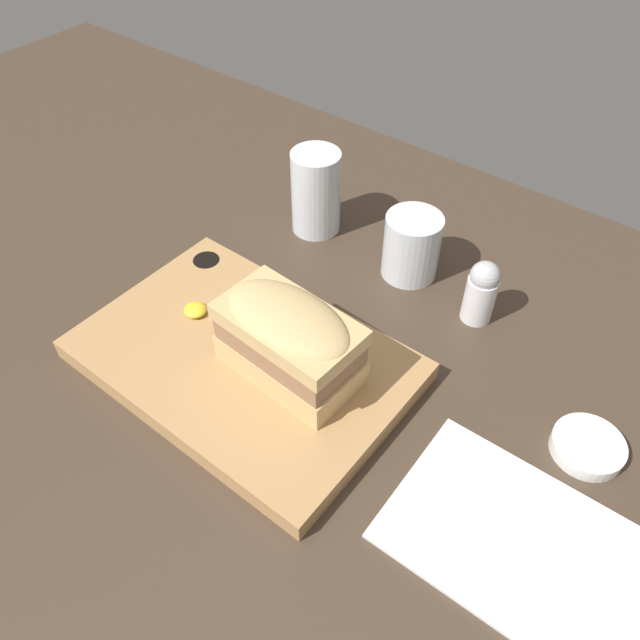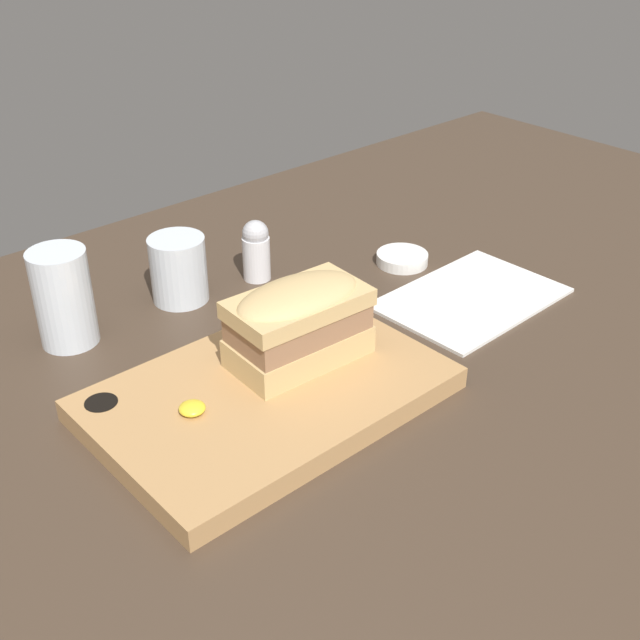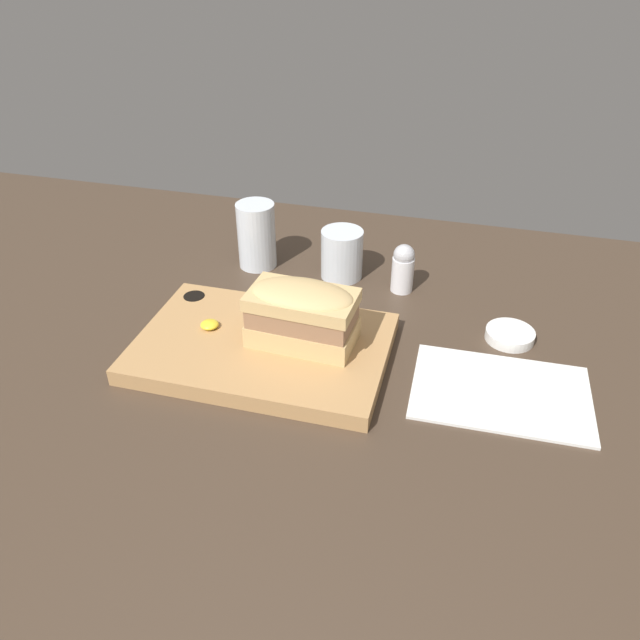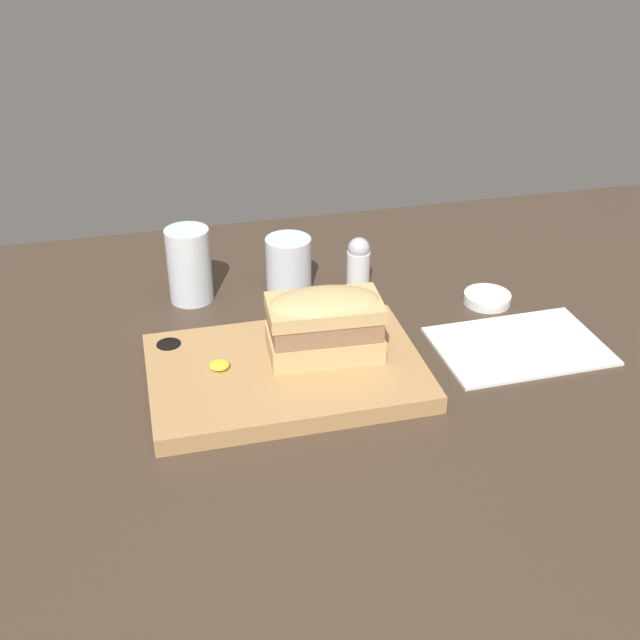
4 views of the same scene
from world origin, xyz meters
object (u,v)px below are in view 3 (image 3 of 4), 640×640
object	(u,v)px
wine_glass	(342,256)
napkin	(501,392)
water_glass	(257,239)
salt_shaker	(403,268)
serving_board	(262,347)
condiment_dish	(510,335)
sandwich	(302,312)

from	to	relation	value
wine_glass	napkin	xyz separation A→B (cm)	(25.22, -22.81, -3.30)
water_glass	salt_shaker	distance (cm)	23.95
serving_board	salt_shaker	distance (cm)	25.99
napkin	condiment_dish	size ratio (longest dim) A/B	3.27
sandwich	napkin	xyz separation A→B (cm)	(25.31, -1.33, -6.46)
water_glass	napkin	world-z (taller)	water_glass
serving_board	salt_shaker	xyz separation A→B (cm)	(15.11, 20.96, 2.75)
salt_shaker	condiment_dish	distance (cm)	18.86
sandwich	condiment_dish	xyz separation A→B (cm)	(26.14, 10.50, -5.95)
sandwich	wine_glass	distance (cm)	21.71
water_glass	condiment_dish	bearing A→B (deg)	-15.36
condiment_dish	napkin	bearing A→B (deg)	-94.02
water_glass	wine_glass	bearing A→B (deg)	-0.14
condiment_dish	sandwich	bearing A→B (deg)	-158.11
napkin	salt_shaker	xyz separation A→B (cm)	(-15.36, 20.97, 3.66)
salt_shaker	water_glass	bearing A→B (deg)	175.52
salt_shaker	condiment_dish	world-z (taller)	salt_shaker
salt_shaker	condiment_dish	xyz separation A→B (cm)	(16.20, -9.14, -3.16)
salt_shaker	condiment_dish	bearing A→B (deg)	-29.43
wine_glass	condiment_dish	bearing A→B (deg)	-22.83
sandwich	wine_glass	bearing A→B (deg)	89.78
wine_glass	condiment_dish	distance (cm)	28.41
wine_glass	salt_shaker	bearing A→B (deg)	-10.55
sandwich	salt_shaker	xyz separation A→B (cm)	(9.94, 19.64, -2.79)
sandwich	water_glass	xyz separation A→B (cm)	(-13.92, 21.51, -2.05)
serving_board	water_glass	bearing A→B (deg)	110.97
salt_shaker	serving_board	bearing A→B (deg)	-125.78
serving_board	sandwich	distance (cm)	7.69
napkin	salt_shaker	size ratio (longest dim) A/B	2.81
sandwich	water_glass	size ratio (longest dim) A/B	1.30
wine_glass	condiment_dish	world-z (taller)	wine_glass
serving_board	wine_glass	distance (cm)	23.52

